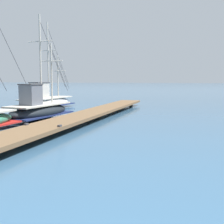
% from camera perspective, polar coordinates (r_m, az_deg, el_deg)
% --- Properties ---
extents(floating_dock, '(2.96, 23.57, 0.53)m').
position_cam_1_polar(floating_dock, '(16.91, -5.42, -0.63)').
color(floating_dock, brown).
rests_on(floating_dock, ground).
extents(fishing_boat_1, '(1.91, 7.00, 7.07)m').
position_cam_1_polar(fishing_boat_1, '(24.70, -12.73, 2.07)').
color(fishing_boat_1, silver).
rests_on(fishing_boat_1, ground).
extents(fishing_boat_2, '(2.10, 6.02, 6.31)m').
position_cam_1_polar(fishing_boat_2, '(18.32, -14.13, 0.53)').
color(fishing_boat_2, black).
rests_on(fishing_boat_2, ground).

